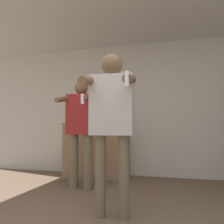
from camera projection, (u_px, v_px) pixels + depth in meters
wall_back at (140, 109)px, 4.83m from camera, size 7.00×0.06×2.55m
ceiling_slab at (122, 9)px, 3.49m from camera, size 7.00×3.41×0.05m
counter at (97, 150)px, 4.67m from camera, size 1.17×0.62×0.99m
bottle_green_wine at (100, 117)px, 4.78m from camera, size 0.09×0.09×0.32m
bottle_amber_bourbon at (108, 119)px, 4.73m from camera, size 0.07×0.07×0.23m
bottle_brown_liquor at (91, 118)px, 4.83m from camera, size 0.06×0.06×0.26m
bottle_dark_rum at (83, 119)px, 4.87m from camera, size 0.08×0.08×0.24m
person_woman_foreground at (112, 114)px, 2.60m from camera, size 0.54×0.46×1.70m
person_man_side at (81, 126)px, 3.78m from camera, size 0.51×0.51×1.63m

